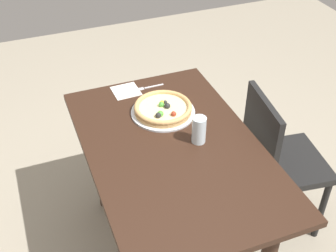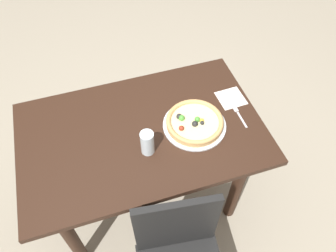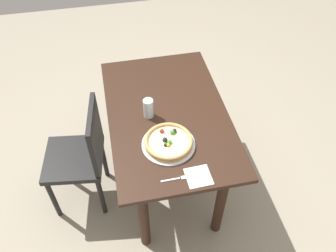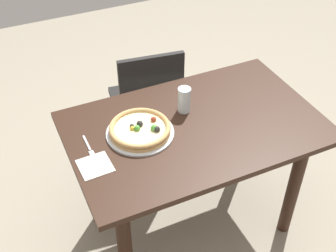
{
  "view_description": "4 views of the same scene",
  "coord_description": "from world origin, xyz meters",
  "px_view_note": "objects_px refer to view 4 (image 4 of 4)",
  "views": [
    {
      "loc": [
        -1.45,
        0.59,
        2.1
      ],
      "look_at": [
        0.13,
        -0.02,
        0.79
      ],
      "focal_mm": 47.64,
      "sensor_mm": 36.0,
      "label": 1
    },
    {
      "loc": [
        -0.18,
        -1.01,
        2.11
      ],
      "look_at": [
        0.13,
        -0.02,
        0.79
      ],
      "focal_mm": 35.43,
      "sensor_mm": 36.0,
      "label": 2
    },
    {
      "loc": [
        1.59,
        -0.33,
        2.39
      ],
      "look_at": [
        0.13,
        -0.02,
        0.79
      ],
      "focal_mm": 37.27,
      "sensor_mm": 36.0,
      "label": 3
    },
    {
      "loc": [
        0.81,
        1.45,
        2.16
      ],
      "look_at": [
        0.13,
        -0.02,
        0.79
      ],
      "focal_mm": 47.4,
      "sensor_mm": 36.0,
      "label": 4
    }
  ],
  "objects_px": {
    "dining_table": "(194,146)",
    "fork": "(90,149)",
    "chair_near": "(148,102)",
    "drinking_glass": "(183,100)",
    "napkin": "(95,166)",
    "plate": "(140,133)",
    "pizza": "(140,129)"
  },
  "relations": [
    {
      "from": "dining_table",
      "to": "drinking_glass",
      "type": "relative_size",
      "value": 9.25
    },
    {
      "from": "pizza",
      "to": "fork",
      "type": "height_order",
      "value": "pizza"
    },
    {
      "from": "pizza",
      "to": "dining_table",
      "type": "bearing_deg",
      "value": 169.53
    },
    {
      "from": "chair_near",
      "to": "drinking_glass",
      "type": "xyz_separation_m",
      "value": [
        -0.0,
        0.48,
        0.34
      ]
    },
    {
      "from": "dining_table",
      "to": "fork",
      "type": "relative_size",
      "value": 7.51
    },
    {
      "from": "dining_table",
      "to": "chair_near",
      "type": "distance_m",
      "value": 0.62
    },
    {
      "from": "chair_near",
      "to": "plate",
      "type": "height_order",
      "value": "chair_near"
    },
    {
      "from": "napkin",
      "to": "chair_near",
      "type": "bearing_deg",
      "value": -127.74
    },
    {
      "from": "dining_table",
      "to": "napkin",
      "type": "distance_m",
      "value": 0.55
    },
    {
      "from": "dining_table",
      "to": "fork",
      "type": "height_order",
      "value": "fork"
    },
    {
      "from": "napkin",
      "to": "plate",
      "type": "bearing_deg",
      "value": -155.72
    },
    {
      "from": "chair_near",
      "to": "drinking_glass",
      "type": "bearing_deg",
      "value": -81.88
    },
    {
      "from": "pizza",
      "to": "fork",
      "type": "xyz_separation_m",
      "value": [
        0.25,
        0.0,
        -0.03
      ]
    },
    {
      "from": "dining_table",
      "to": "drinking_glass",
      "type": "xyz_separation_m",
      "value": [
        0.0,
        -0.13,
        0.21
      ]
    },
    {
      "from": "drinking_glass",
      "to": "chair_near",
      "type": "bearing_deg",
      "value": -89.53
    },
    {
      "from": "plate",
      "to": "fork",
      "type": "xyz_separation_m",
      "value": [
        0.25,
        0.0,
        -0.0
      ]
    },
    {
      "from": "plate",
      "to": "napkin",
      "type": "bearing_deg",
      "value": 24.28
    },
    {
      "from": "fork",
      "to": "napkin",
      "type": "bearing_deg",
      "value": -5.38
    },
    {
      "from": "dining_table",
      "to": "pizza",
      "type": "height_order",
      "value": "pizza"
    },
    {
      "from": "dining_table",
      "to": "drinking_glass",
      "type": "height_order",
      "value": "drinking_glass"
    },
    {
      "from": "napkin",
      "to": "drinking_glass",
      "type": "bearing_deg",
      "value": -159.84
    },
    {
      "from": "chair_near",
      "to": "drinking_glass",
      "type": "height_order",
      "value": "drinking_glass"
    },
    {
      "from": "pizza",
      "to": "drinking_glass",
      "type": "xyz_separation_m",
      "value": [
        -0.26,
        -0.08,
        0.04
      ]
    },
    {
      "from": "pizza",
      "to": "chair_near",
      "type": "bearing_deg",
      "value": -115.04
    },
    {
      "from": "dining_table",
      "to": "chair_near",
      "type": "bearing_deg",
      "value": -89.17
    },
    {
      "from": "dining_table",
      "to": "plate",
      "type": "bearing_deg",
      "value": -10.48
    },
    {
      "from": "pizza",
      "to": "fork",
      "type": "distance_m",
      "value": 0.25
    },
    {
      "from": "drinking_glass",
      "to": "plate",
      "type": "bearing_deg",
      "value": 15.88
    },
    {
      "from": "chair_near",
      "to": "fork",
      "type": "xyz_separation_m",
      "value": [
        0.51,
        0.56,
        0.28
      ]
    },
    {
      "from": "chair_near",
      "to": "pizza",
      "type": "xyz_separation_m",
      "value": [
        0.26,
        0.56,
        0.31
      ]
    },
    {
      "from": "pizza",
      "to": "drinking_glass",
      "type": "height_order",
      "value": "drinking_glass"
    },
    {
      "from": "plate",
      "to": "drinking_glass",
      "type": "distance_m",
      "value": 0.28
    }
  ]
}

